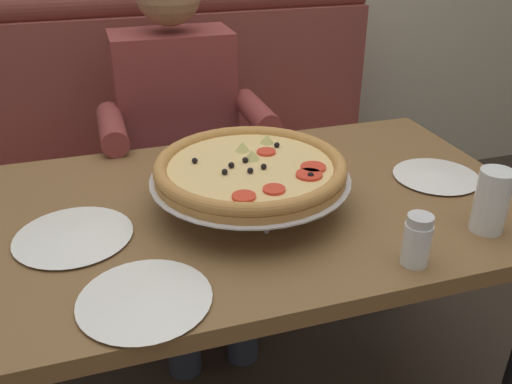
{
  "coord_description": "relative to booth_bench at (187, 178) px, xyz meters",
  "views": [
    {
      "loc": [
        -0.32,
        -1.1,
        1.38
      ],
      "look_at": [
        0.02,
        0.0,
        0.77
      ],
      "focal_mm": 37.96,
      "sensor_mm": 36.0,
      "label": 1
    }
  ],
  "objects": [
    {
      "name": "shaker_parmesan",
      "position": [
        0.25,
        -1.22,
        0.4
      ],
      "size": [
        0.06,
        0.06,
        0.11
      ],
      "color": "white",
      "rests_on": "dining_table"
    },
    {
      "name": "diner_main",
      "position": [
        -0.05,
        -0.27,
        0.31
      ],
      "size": [
        0.54,
        0.64,
        1.27
      ],
      "color": "#2D3342",
      "rests_on": "ground_plane"
    },
    {
      "name": "plate_near_right",
      "position": [
        -0.29,
        -1.18,
        0.36
      ],
      "size": [
        0.25,
        0.25,
        0.02
      ],
      "color": "white",
      "rests_on": "dining_table"
    },
    {
      "name": "drinking_glass",
      "position": [
        0.47,
        -1.15,
        0.41
      ],
      "size": [
        0.07,
        0.07,
        0.14
      ],
      "color": "silver",
      "rests_on": "dining_table"
    },
    {
      "name": "pizza",
      "position": [
        -0.0,
        -0.9,
        0.45
      ],
      "size": [
        0.47,
        0.47,
        0.13
      ],
      "color": "silver",
      "rests_on": "dining_table"
    },
    {
      "name": "plate_near_left",
      "position": [
        -0.41,
        -0.92,
        0.36
      ],
      "size": [
        0.25,
        0.25,
        0.02
      ],
      "color": "white",
      "rests_on": "dining_table"
    },
    {
      "name": "plate_far_side",
      "position": [
        0.51,
        -0.9,
        0.36
      ],
      "size": [
        0.22,
        0.22,
        0.02
      ],
      "color": "white",
      "rests_on": "dining_table"
    },
    {
      "name": "booth_bench",
      "position": [
        0.0,
        0.0,
        0.0
      ],
      "size": [
        1.71,
        0.78,
        1.13
      ],
      "color": "brown",
      "rests_on": "ground_plane"
    },
    {
      "name": "dining_table",
      "position": [
        0.0,
        -0.88,
        0.26
      ],
      "size": [
        1.38,
        0.82,
        0.75
      ],
      "color": "brown",
      "rests_on": "ground_plane"
    }
  ]
}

